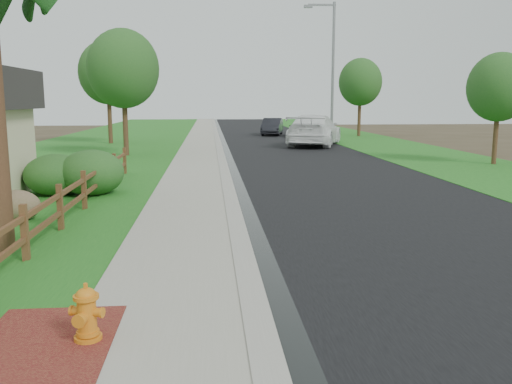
{
  "coord_description": "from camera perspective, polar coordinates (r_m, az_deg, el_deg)",
  "views": [
    {
      "loc": [
        -0.21,
        -7.16,
        2.95
      ],
      "look_at": [
        0.72,
        3.59,
        1.13
      ],
      "focal_mm": 38.0,
      "sensor_mm": 36.0,
      "label": 1
    }
  ],
  "objects": [
    {
      "name": "white_suv",
      "position": [
        36.18,
        6.18,
        6.5
      ],
      "size": [
        5.11,
        7.55,
        2.03
      ],
      "primitive_type": "imported",
      "rotation": [
        0.0,
        0.0,
        2.78
      ],
      "color": "white",
      "rests_on": "road"
    },
    {
      "name": "verge_far",
      "position": [
        43.86,
        10.61,
        5.6
      ],
      "size": [
        6.0,
        90.0,
        0.04
      ],
      "primitive_type": "cube",
      "color": "#1A5819",
      "rests_on": "ground"
    },
    {
      "name": "wet_gutter",
      "position": [
        42.28,
        -3.64,
        5.6
      ],
      "size": [
        0.5,
        90.0,
        0.0
      ],
      "primitive_type": "cube",
      "color": "black",
      "rests_on": "road"
    },
    {
      "name": "brick_patch",
      "position": [
        7.1,
        -21.54,
        -15.22
      ],
      "size": [
        1.6,
        2.4,
        0.11
      ],
      "primitive_type": "cube",
      "color": "maroon",
      "rests_on": "ground"
    },
    {
      "name": "tree_mid_left",
      "position": [
        38.87,
        -15.34,
        12.02
      ],
      "size": [
        3.91,
        3.91,
        6.99
      ],
      "color": "#3E2619",
      "rests_on": "ground"
    },
    {
      "name": "curb",
      "position": [
        42.27,
        -4.12,
        5.65
      ],
      "size": [
        0.4,
        90.0,
        0.12
      ],
      "primitive_type": "cube",
      "color": "gray",
      "rests_on": "ground"
    },
    {
      "name": "tree_mid_right",
      "position": [
        46.18,
        10.93,
        11.28
      ],
      "size": [
        3.53,
        3.53,
        6.41
      ],
      "color": "#3E2619",
      "rests_on": "ground"
    },
    {
      "name": "tree_near_right",
      "position": [
        27.45,
        24.22,
        10.02
      ],
      "size": [
        2.85,
        2.85,
        5.13
      ],
      "color": "#3E2619",
      "rests_on": "ground"
    },
    {
      "name": "sidewalk",
      "position": [
        42.27,
        -5.89,
        5.61
      ],
      "size": [
        2.2,
        90.0,
        0.1
      ],
      "primitive_type": "cube",
      "color": "gray",
      "rests_on": "ground"
    },
    {
      "name": "shrub_d",
      "position": [
        18.1,
        -20.35,
        1.7
      ],
      "size": [
        1.98,
        1.98,
        1.31
      ],
      "primitive_type": "ellipsoid",
      "rotation": [
        0.0,
        0.0,
        0.03
      ],
      "color": "#1B4C1D",
      "rests_on": "ground"
    },
    {
      "name": "grass_strip",
      "position": [
        42.34,
        -8.47,
        5.53
      ],
      "size": [
        1.6,
        90.0,
        0.06
      ],
      "primitive_type": "cube",
      "color": "#1A5819",
      "rests_on": "ground"
    },
    {
      "name": "tree_near_left",
      "position": [
        30.05,
        -13.81,
        12.47
      ],
      "size": [
        3.78,
        3.78,
        6.69
      ],
      "color": "#3E2619",
      "rests_on": "ground"
    },
    {
      "name": "fire_hydrant",
      "position": [
        6.94,
        -17.4,
        -12.19
      ],
      "size": [
        0.47,
        0.38,
        0.72
      ],
      "color": "orange",
      "rests_on": "sidewalk"
    },
    {
      "name": "road",
      "position": [
        42.54,
        1.58,
        5.63
      ],
      "size": [
        8.0,
        90.0,
        0.02
      ],
      "primitive_type": "cube",
      "color": "black",
      "rests_on": "ground"
    },
    {
      "name": "streetlight",
      "position": [
        40.14,
        7.84,
        13.23
      ],
      "size": [
        2.27,
        0.29,
        9.81
      ],
      "color": "gray",
      "rests_on": "ground"
    },
    {
      "name": "ground",
      "position": [
        7.75,
        -3.1,
        -12.82
      ],
      "size": [
        120.0,
        120.0,
        0.0
      ],
      "primitive_type": "plane",
      "color": "#3B3220"
    },
    {
      "name": "dark_car_far",
      "position": [
        47.03,
        1.72,
        6.9
      ],
      "size": [
        2.45,
        4.63,
        1.45
      ],
      "primitive_type": "imported",
      "rotation": [
        0.0,
        0.0,
        -0.22
      ],
      "color": "black",
      "rests_on": "road"
    },
    {
      "name": "ranch_fence",
      "position": [
        14.18,
        -18.7,
        -0.4
      ],
      "size": [
        0.12,
        16.92,
        1.1
      ],
      "color": "#4E2F1A",
      "rests_on": "ground"
    },
    {
      "name": "boulder",
      "position": [
        14.6,
        -23.96,
        -1.34
      ],
      "size": [
        1.36,
        1.14,
        0.79
      ],
      "primitive_type": "ellipsoid",
      "rotation": [
        0.0,
        0.0,
        0.23
      ],
      "color": "brown",
      "rests_on": "ground"
    },
    {
      "name": "lawn_near",
      "position": [
        42.98,
        -15.44,
        5.34
      ],
      "size": [
        9.0,
        90.0,
        0.04
      ],
      "primitive_type": "cube",
      "color": "#1A5819",
      "rests_on": "ground"
    },
    {
      "name": "shrub_c",
      "position": [
        17.72,
        -16.93,
        1.96
      ],
      "size": [
        2.26,
        2.26,
        1.45
      ],
      "primitive_type": "ellipsoid",
      "rotation": [
        0.0,
        0.0,
        0.14
      ],
      "color": "#1B4C1D",
      "rests_on": "ground"
    },
    {
      "name": "dark_car_mid",
      "position": [
        44.77,
        4.63,
        6.68
      ],
      "size": [
        1.64,
        4.0,
        1.36
      ],
      "primitive_type": "imported",
      "rotation": [
        0.0,
        0.0,
        3.15
      ],
      "color": "black",
      "rests_on": "road"
    }
  ]
}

